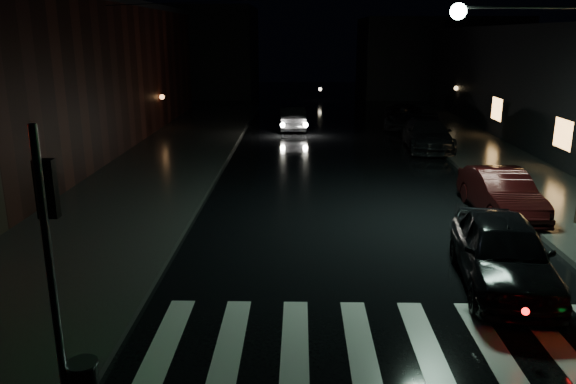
# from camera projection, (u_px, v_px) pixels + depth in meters

# --- Properties ---
(ground) EXTENTS (120.00, 120.00, 0.00)m
(ground) POSITION_uv_depth(u_px,v_px,m) (228.00, 353.00, 10.04)
(ground) COLOR black
(ground) RESTS_ON ground
(sidewalk_left) EXTENTS (6.00, 44.00, 0.15)m
(sidewalk_left) POSITION_uv_depth(u_px,v_px,m) (151.00, 168.00, 23.60)
(sidewalk_left) COLOR #282826
(sidewalk_left) RESTS_ON ground
(sidewalk_right) EXTENTS (4.00, 44.00, 0.15)m
(sidewalk_right) POSITION_uv_depth(u_px,v_px,m) (510.00, 170.00, 23.29)
(sidewalk_right) COLOR #282826
(sidewalk_right) RESTS_ON ground
(building_left) EXTENTS (10.00, 36.00, 7.00)m
(building_left) POSITION_uv_depth(u_px,v_px,m) (0.00, 82.00, 24.74)
(building_left) COLOR black
(building_left) RESTS_ON ground
(building_far_left) EXTENTS (14.00, 10.00, 8.00)m
(building_far_left) POSITION_uv_depth(u_px,v_px,m) (180.00, 51.00, 52.48)
(building_far_left) COLOR black
(building_far_left) RESTS_ON ground
(building_far_right) EXTENTS (14.00, 10.00, 7.00)m
(building_far_right) POSITION_uv_depth(u_px,v_px,m) (437.00, 57.00, 52.13)
(building_far_right) COLOR black
(building_far_right) RESTS_ON ground
(crosswalk) EXTENTS (9.00, 3.00, 0.01)m
(crosswalk) POSITION_uv_depth(u_px,v_px,m) (391.00, 340.00, 10.46)
(crosswalk) COLOR beige
(crosswalk) RESTS_ON ground
(signal_pole_corner) EXTENTS (0.68, 0.61, 4.20)m
(signal_pole_corner) POSITION_uv_depth(u_px,v_px,m) (67.00, 313.00, 8.26)
(signal_pole_corner) COLOR slate
(signal_pole_corner) RESTS_ON ground
(utility_pole) EXTENTS (4.92, 0.44, 8.00)m
(utility_pole) POSITION_uv_depth(u_px,v_px,m) (576.00, 69.00, 15.36)
(utility_pole) COLOR black
(utility_pole) RESTS_ON ground
(parked_car_a) EXTENTS (2.42, 4.87, 1.59)m
(parked_car_a) POSITION_uv_depth(u_px,v_px,m) (503.00, 252.00, 12.59)
(parked_car_a) COLOR black
(parked_car_a) RESTS_ON ground
(parked_car_b) EXTENTS (1.63, 4.37, 1.43)m
(parked_car_b) POSITION_uv_depth(u_px,v_px,m) (501.00, 193.00, 17.60)
(parked_car_b) COLOR black
(parked_car_b) RESTS_ON ground
(parked_car_c) EXTENTS (2.41, 5.31, 1.51)m
(parked_car_c) POSITION_uv_depth(u_px,v_px,m) (427.00, 134.00, 27.80)
(parked_car_c) COLOR black
(parked_car_c) RESTS_ON ground
(parked_car_d) EXTENTS (3.05, 5.41, 1.43)m
(parked_car_d) POSITION_uv_depth(u_px,v_px,m) (404.00, 116.00, 34.09)
(parked_car_d) COLOR black
(parked_car_d) RESTS_ON ground
(oncoming_car) EXTENTS (1.71, 4.31, 1.39)m
(oncoming_car) POSITION_uv_depth(u_px,v_px,m) (292.00, 118.00, 33.58)
(oncoming_car) COLOR black
(oncoming_car) RESTS_ON ground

